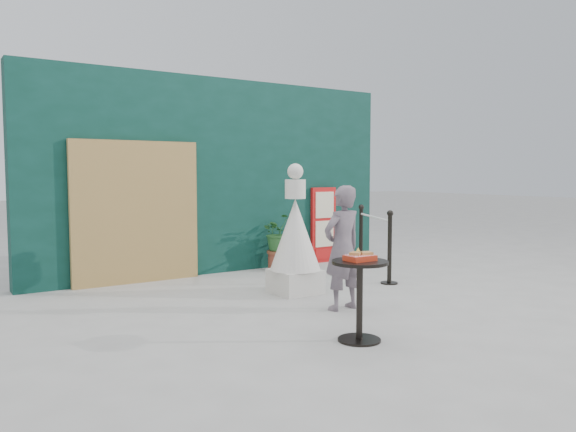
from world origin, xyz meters
The scene contains 10 objects.
ground centered at (0.00, 0.00, 0.00)m, with size 60.00×60.00×0.00m, color #ADAAA5.
back_wall centered at (0.00, 3.15, 1.50)m, with size 6.00×0.30×3.00m, color #0A2F26.
bamboo_fence centered at (-1.40, 2.94, 1.00)m, with size 1.80×0.08×2.00m, color tan.
woman centered at (0.03, 0.13, 0.71)m, with size 0.52×0.34×1.41m, color slate.
menu_board centered at (1.90, 2.95, 0.65)m, with size 0.50×0.07×1.30m.
statue centered at (0.08, 1.15, 0.68)m, with size 0.65×0.65×1.67m.
cafe_table centered at (-0.60, -0.90, 0.50)m, with size 0.52×0.52×0.75m.
food_basket centered at (-0.59, -0.89, 0.79)m, with size 0.26×0.19×0.11m.
planter centered at (0.82, 2.72, 0.52)m, with size 0.53×0.46×0.90m.
stanchion_barrier centered at (1.82, 1.57, 0.49)m, with size 0.84×1.54×1.03m.
Camera 1 is at (-3.96, -4.78, 1.55)m, focal length 35.00 mm.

